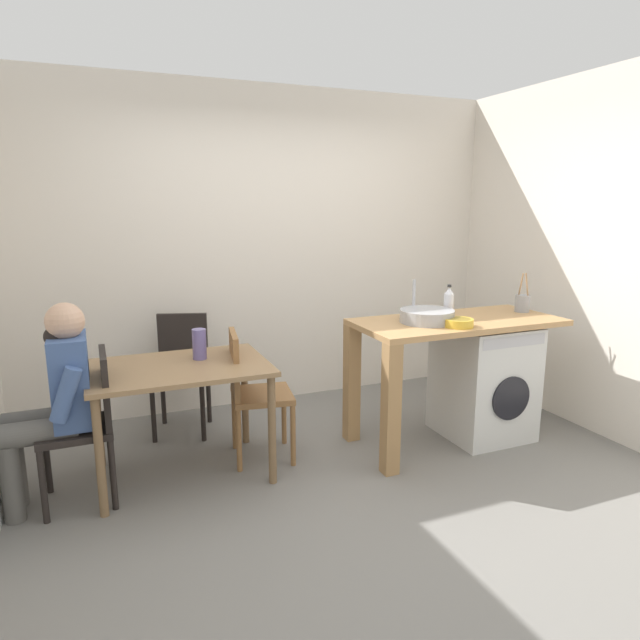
{
  "coord_description": "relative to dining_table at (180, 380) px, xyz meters",
  "views": [
    {
      "loc": [
        -1.39,
        -2.86,
        1.74
      ],
      "look_at": [
        -0.02,
        0.45,
        0.98
      ],
      "focal_mm": 30.92,
      "sensor_mm": 36.0,
      "label": 1
    }
  ],
  "objects": [
    {
      "name": "kitchen_counter",
      "position": [
        1.74,
        -0.21,
        0.12
      ],
      "size": [
        1.5,
        0.68,
        0.92
      ],
      "color": "tan",
      "rests_on": "ground_plane"
    },
    {
      "name": "bottle_tall_green",
      "position": [
        1.92,
        -0.13,
        0.39
      ],
      "size": [
        0.07,
        0.07,
        0.24
      ],
      "color": "silver",
      "rests_on": "kitchen_counter"
    },
    {
      "name": "wall_back",
      "position": [
        0.94,
        1.2,
        0.71
      ],
      "size": [
        4.6,
        0.1,
        2.7
      ],
      "primitive_type": "cube",
      "color": "silver",
      "rests_on": "ground_plane"
    },
    {
      "name": "chair_spare_by_wall",
      "position": [
        0.12,
        0.77,
        -0.14
      ],
      "size": [
        0.5,
        0.5,
        0.9
      ],
      "rotation": [
        0.0,
        0.0,
        2.83
      ],
      "color": "black",
      "rests_on": "ground_plane"
    },
    {
      "name": "ground_plane",
      "position": [
        0.94,
        -0.55,
        -0.64
      ],
      "size": [
        5.46,
        5.46,
        0.0
      ],
      "primitive_type": "plane",
      "color": "slate"
    },
    {
      "name": "tap",
      "position": [
        1.68,
        -0.03,
        0.42
      ],
      "size": [
        0.02,
        0.02,
        0.28
      ],
      "primitive_type": "cylinder",
      "color": "#B2B2B7",
      "rests_on": "kitchen_counter"
    },
    {
      "name": "vase",
      "position": [
        0.15,
        0.1,
        0.2
      ],
      "size": [
        0.09,
        0.09,
        0.2
      ],
      "primitive_type": "cylinder",
      "color": "slate",
      "rests_on": "dining_table"
    },
    {
      "name": "seated_person",
      "position": [
        -0.71,
        -0.1,
        0.03
      ],
      "size": [
        0.5,
        0.51,
        1.2
      ],
      "rotation": [
        0.0,
        0.0,
        1.58
      ],
      "color": "#595651",
      "rests_on": "ground_plane"
    },
    {
      "name": "dining_table",
      "position": [
        0.0,
        0.0,
        0.0
      ],
      "size": [
        1.1,
        0.76,
        0.74
      ],
      "color": "olive",
      "rests_on": "ground_plane"
    },
    {
      "name": "wall_counter_side",
      "position": [
        3.09,
        -0.55,
        0.71
      ],
      "size": [
        0.1,
        3.8,
        2.7
      ],
      "primitive_type": "cube",
      "color": "silver",
      "rests_on": "ground_plane"
    },
    {
      "name": "chair_opposite",
      "position": [
        0.48,
        0.06,
        -0.14
      ],
      "size": [
        0.46,
        0.46,
        0.9
      ],
      "rotation": [
        0.0,
        0.0,
        -1.73
      ],
      "color": "olive",
      "rests_on": "ground_plane"
    },
    {
      "name": "chair_person_seat",
      "position": [
        -0.55,
        -0.1,
        -0.14
      ],
      "size": [
        0.4,
        0.4,
        0.9
      ],
      "rotation": [
        0.0,
        0.0,
        1.58
      ],
      "color": "black",
      "rests_on": "ground_plane"
    },
    {
      "name": "scissors",
      "position": [
        1.9,
        -0.31,
        0.28
      ],
      "size": [
        0.15,
        0.06,
        0.01
      ],
      "color": "#B2B2B7",
      "rests_on": "kitchen_counter"
    },
    {
      "name": "utensil_crock",
      "position": [
        2.58,
        -0.16,
        0.35
      ],
      "size": [
        0.11,
        0.11,
        0.3
      ],
      "color": "gray",
      "rests_on": "kitchen_counter"
    },
    {
      "name": "washing_machine",
      "position": [
        2.21,
        -0.21,
        -0.21
      ],
      "size": [
        0.6,
        0.61,
        0.86
      ],
      "color": "silver",
      "rests_on": "ground_plane"
    },
    {
      "name": "sink_basin",
      "position": [
        1.68,
        -0.21,
        0.32
      ],
      "size": [
        0.38,
        0.38,
        0.09
      ],
      "primitive_type": "cylinder",
      "color": "#9EA0A5",
      "rests_on": "kitchen_counter"
    },
    {
      "name": "mixing_bowl",
      "position": [
        1.81,
        -0.41,
        0.31
      ],
      "size": [
        0.2,
        0.2,
        0.05
      ],
      "color": "gold",
      "rests_on": "kitchen_counter"
    }
  ]
}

